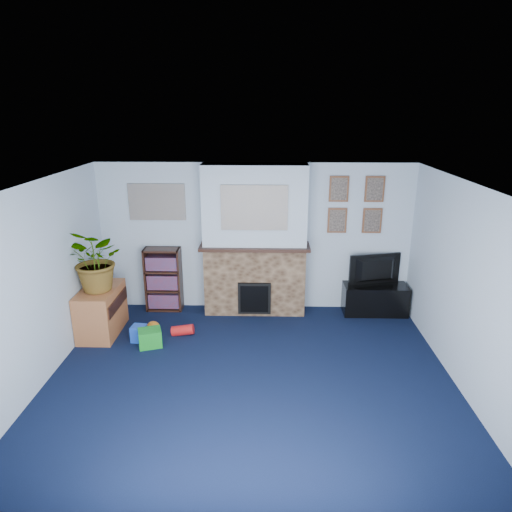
{
  "coord_description": "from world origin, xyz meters",
  "views": [
    {
      "loc": [
        0.19,
        -4.82,
        3.2
      ],
      "look_at": [
        0.05,
        0.91,
        1.33
      ],
      "focal_mm": 32.0,
      "sensor_mm": 36.0,
      "label": 1
    }
  ],
  "objects_px": {
    "sideboard": "(101,311)",
    "tv_stand": "(375,300)",
    "bookshelf": "(164,281)",
    "television": "(377,270)"
  },
  "relations": [
    {
      "from": "tv_stand",
      "to": "sideboard",
      "type": "relative_size",
      "value": 1.13
    },
    {
      "from": "bookshelf",
      "to": "television",
      "type": "bearing_deg",
      "value": -0.94
    },
    {
      "from": "bookshelf",
      "to": "sideboard",
      "type": "xyz_separation_m",
      "value": [
        -0.75,
        -0.87,
        -0.15
      ]
    },
    {
      "from": "bookshelf",
      "to": "sideboard",
      "type": "distance_m",
      "value": 1.15
    },
    {
      "from": "television",
      "to": "sideboard",
      "type": "relative_size",
      "value": 0.96
    },
    {
      "from": "television",
      "to": "sideboard",
      "type": "distance_m",
      "value": 4.28
    },
    {
      "from": "television",
      "to": "sideboard",
      "type": "height_order",
      "value": "television"
    },
    {
      "from": "sideboard",
      "to": "tv_stand",
      "type": "bearing_deg",
      "value": 10.66
    },
    {
      "from": "sideboard",
      "to": "bookshelf",
      "type": "bearing_deg",
      "value": 49.26
    },
    {
      "from": "tv_stand",
      "to": "sideboard",
      "type": "distance_m",
      "value": 4.27
    }
  ]
}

